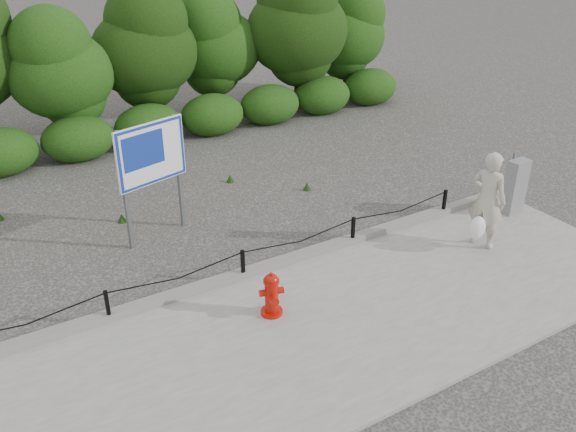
{
  "coord_description": "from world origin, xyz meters",
  "views": [
    {
      "loc": [
        -4.19,
        -8.55,
        6.3
      ],
      "look_at": [
        1.09,
        0.2,
        1.0
      ],
      "focal_mm": 38.0,
      "sensor_mm": 36.0,
      "label": 1
    }
  ],
  "objects_px": {
    "utility_cabinet": "(515,187)",
    "advertising_sign": "(151,159)",
    "pedestrian": "(487,202)",
    "fire_hydrant": "(272,295)"
  },
  "relations": [
    {
      "from": "pedestrian",
      "to": "advertising_sign",
      "type": "height_order",
      "value": "advertising_sign"
    },
    {
      "from": "fire_hydrant",
      "to": "utility_cabinet",
      "type": "distance_m",
      "value": 6.51
    },
    {
      "from": "pedestrian",
      "to": "advertising_sign",
      "type": "bearing_deg",
      "value": 36.03
    },
    {
      "from": "fire_hydrant",
      "to": "utility_cabinet",
      "type": "xyz_separation_m",
      "value": [
        6.49,
        0.52,
        0.24
      ]
    },
    {
      "from": "utility_cabinet",
      "to": "advertising_sign",
      "type": "xyz_separation_m",
      "value": [
        -7.13,
        3.12,
        1.07
      ]
    },
    {
      "from": "fire_hydrant",
      "to": "utility_cabinet",
      "type": "relative_size",
      "value": 0.59
    },
    {
      "from": "fire_hydrant",
      "to": "pedestrian",
      "type": "xyz_separation_m",
      "value": [
        4.77,
        -0.17,
        0.59
      ]
    },
    {
      "from": "utility_cabinet",
      "to": "advertising_sign",
      "type": "relative_size",
      "value": 0.55
    },
    {
      "from": "pedestrian",
      "to": "advertising_sign",
      "type": "xyz_separation_m",
      "value": [
        -5.42,
        3.81,
        0.71
      ]
    },
    {
      "from": "utility_cabinet",
      "to": "advertising_sign",
      "type": "bearing_deg",
      "value": 152.8
    }
  ]
}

